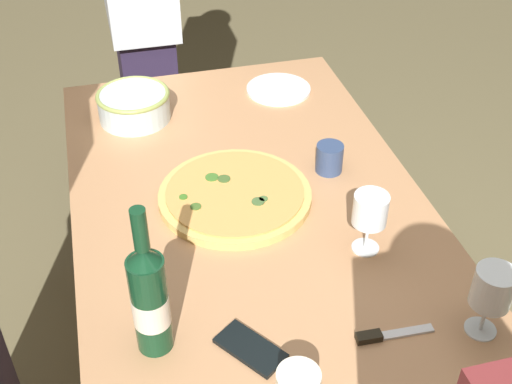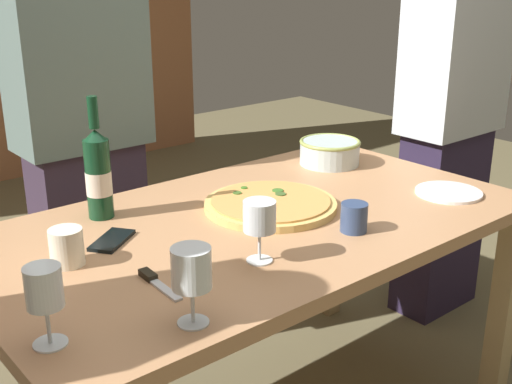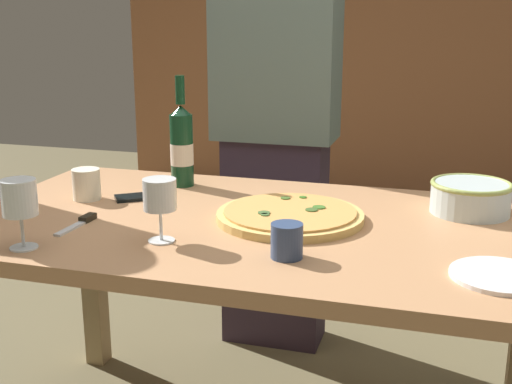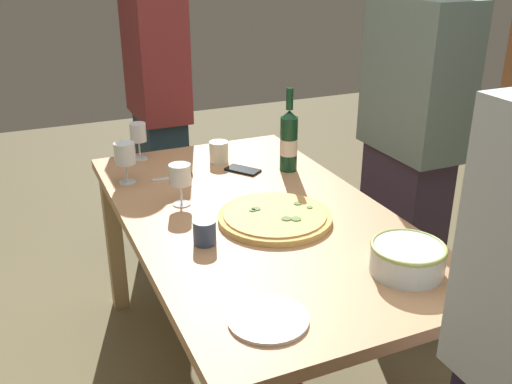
{
  "view_description": "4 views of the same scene",
  "coord_description": "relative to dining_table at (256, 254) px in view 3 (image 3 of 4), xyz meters",
  "views": [
    {
      "loc": [
        -1.23,
        0.32,
        1.82
      ],
      "look_at": [
        0.0,
        0.0,
        0.83
      ],
      "focal_mm": 46.69,
      "sensor_mm": 36.0,
      "label": 1
    },
    {
      "loc": [
        -1.11,
        -1.33,
        1.44
      ],
      "look_at": [
        0.0,
        0.0,
        0.83
      ],
      "focal_mm": 45.57,
      "sensor_mm": 36.0,
      "label": 2
    },
    {
      "loc": [
        0.48,
        -1.62,
        1.29
      ],
      "look_at": [
        0.0,
        0.0,
        0.83
      ],
      "focal_mm": 46.49,
      "sensor_mm": 36.0,
      "label": 3
    },
    {
      "loc": [
        1.72,
        -0.76,
        1.64
      ],
      "look_at": [
        0.0,
        0.0,
        0.83
      ],
      "focal_mm": 40.83,
      "sensor_mm": 36.0,
      "label": 4
    }
  ],
  "objects": [
    {
      "name": "dining_table",
      "position": [
        0.0,
        0.0,
        0.0
      ],
      "size": [
        1.6,
        0.9,
        0.75
      ],
      "color": "tan",
      "rests_on": "ground"
    },
    {
      "name": "pizza",
      "position": [
        0.09,
        0.03,
        0.11
      ],
      "size": [
        0.4,
        0.4,
        0.03
      ],
      "color": "#DDB461",
      "rests_on": "dining_table"
    },
    {
      "name": "serving_bowl",
      "position": [
        0.55,
        0.24,
        0.14
      ],
      "size": [
        0.22,
        0.22,
        0.09
      ],
      "color": "silver",
      "rests_on": "dining_table"
    },
    {
      "name": "wine_bottle",
      "position": [
        -0.33,
        0.3,
        0.23
      ],
      "size": [
        0.07,
        0.07,
        0.35
      ],
      "color": "#123A21",
      "rests_on": "dining_table"
    },
    {
      "name": "wine_glass_near_pizza",
      "position": [
        -0.47,
        -0.36,
        0.21
      ],
      "size": [
        0.08,
        0.08,
        0.17
      ],
      "color": "white",
      "rests_on": "dining_table"
    },
    {
      "name": "wine_glass_far_left",
      "position": [
        -0.17,
        -0.22,
        0.21
      ],
      "size": [
        0.08,
        0.08,
        0.16
      ],
      "color": "white",
      "rests_on": "dining_table"
    },
    {
      "name": "cup_amber",
      "position": [
        -0.55,
        0.06,
        0.14
      ],
      "size": [
        0.08,
        0.08,
        0.09
      ],
      "primitive_type": "cylinder",
      "color": "white",
      "rests_on": "dining_table"
    },
    {
      "name": "cup_ceramic",
      "position": [
        0.14,
        -0.24,
        0.13
      ],
      "size": [
        0.07,
        0.07,
        0.08
      ],
      "primitive_type": "cylinder",
      "color": "navy",
      "rests_on": "dining_table"
    },
    {
      "name": "side_plate",
      "position": [
        0.6,
        -0.23,
        0.1
      ],
      "size": [
        0.21,
        0.21,
        0.01
      ],
      "primitive_type": "cylinder",
      "color": "white",
      "rests_on": "dining_table"
    },
    {
      "name": "cell_phone",
      "position": [
        -0.4,
        0.11,
        0.1
      ],
      "size": [
        0.16,
        0.14,
        0.01
      ],
      "primitive_type": "cube",
      "rotation": [
        0.0,
        0.0,
        5.33
      ],
      "color": "black",
      "rests_on": "dining_table"
    },
    {
      "name": "pizza_knife",
      "position": [
        -0.43,
        -0.16,
        0.1
      ],
      "size": [
        0.03,
        0.17,
        0.02
      ],
      "color": "silver",
      "rests_on": "dining_table"
    },
    {
      "name": "person_host",
      "position": [
        -0.15,
        0.78,
        0.19
      ],
      "size": [
        0.45,
        0.24,
        1.68
      ],
      "rotation": [
        0.0,
        0.0,
        -1.38
      ],
      "color": "#342738",
      "rests_on": "ground"
    }
  ]
}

